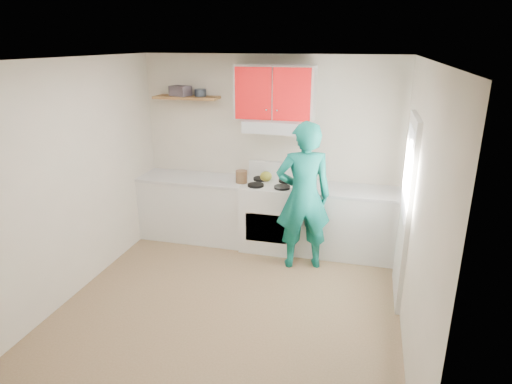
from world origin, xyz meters
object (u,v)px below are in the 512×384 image
(kettle, at_px, (266,176))
(stove, at_px, (271,215))
(tin, at_px, (200,93))
(crock, at_px, (242,177))
(person, at_px, (304,197))

(kettle, bearing_deg, stove, -61.53)
(stove, height_order, tin, tin)
(kettle, distance_m, crock, 0.34)
(kettle, height_order, crock, crock)
(kettle, height_order, person, person)
(stove, relative_size, tin, 5.74)
(tin, bearing_deg, kettle, -6.54)
(tin, distance_m, kettle, 1.46)
(stove, xyz_separation_m, person, (0.51, -0.46, 0.48))
(person, bearing_deg, kettle, -59.57)
(stove, distance_m, kettle, 0.55)
(person, bearing_deg, tin, -40.13)
(stove, relative_size, person, 0.49)
(crock, height_order, person, person)
(tin, xyz_separation_m, crock, (0.65, -0.26, -1.09))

